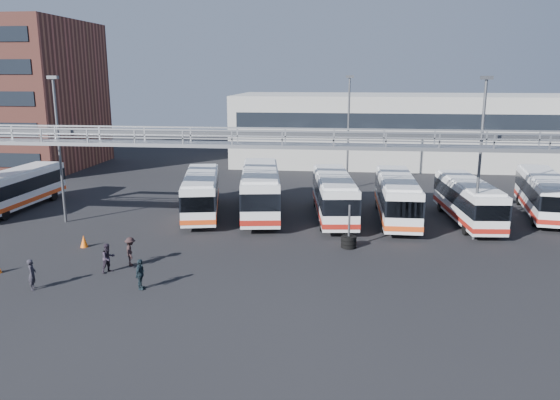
# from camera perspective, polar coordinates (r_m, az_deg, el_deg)

# --- Properties ---
(ground) EXTENTS (140.00, 140.00, 0.00)m
(ground) POSITION_cam_1_polar(r_m,az_deg,el_deg) (29.68, -0.67, -7.30)
(ground) COLOR black
(ground) RESTS_ON ground
(gantry) EXTENTS (51.40, 5.15, 7.10)m
(gantry) POSITION_cam_1_polar(r_m,az_deg,el_deg) (34.01, 0.56, 4.90)
(gantry) COLOR gray
(gantry) RESTS_ON ground
(apartment_building) EXTENTS (18.00, 15.00, 16.00)m
(apartment_building) POSITION_cam_1_polar(r_m,az_deg,el_deg) (68.80, -26.89, 9.71)
(apartment_building) COLOR brown
(apartment_building) RESTS_ON ground
(warehouse) EXTENTS (42.00, 14.00, 8.00)m
(warehouse) POSITION_cam_1_polar(r_m,az_deg,el_deg) (66.45, 13.99, 7.18)
(warehouse) COLOR #9E9E99
(warehouse) RESTS_ON ground
(light_pole_left) EXTENTS (0.70, 0.35, 10.21)m
(light_pole_left) POSITION_cam_1_polar(r_m,az_deg,el_deg) (40.88, -22.12, 5.63)
(light_pole_left) COLOR #4C4F54
(light_pole_left) RESTS_ON ground
(light_pole_mid) EXTENTS (0.70, 0.35, 10.21)m
(light_pole_mid) POSITION_cam_1_polar(r_m,az_deg,el_deg) (35.92, 20.23, 4.89)
(light_pole_mid) COLOR #4C4F54
(light_pole_mid) RESTS_ON ground
(light_pole_back) EXTENTS (0.70, 0.35, 10.21)m
(light_pole_back) POSITION_cam_1_polar(r_m,az_deg,el_deg) (49.82, 7.16, 7.64)
(light_pole_back) COLOR #4C4F54
(light_pole_back) RESTS_ON ground
(bus_0) EXTENTS (2.68, 10.19, 3.07)m
(bus_0) POSITION_cam_1_polar(r_m,az_deg,el_deg) (46.98, -25.80, 1.15)
(bus_0) COLOR silver
(bus_0) RESTS_ON ground
(bus_3) EXTENTS (4.46, 10.56, 3.13)m
(bus_3) POSITION_cam_1_polar(r_m,az_deg,el_deg) (41.00, -8.23, 0.81)
(bus_3) COLOR silver
(bus_3) RESTS_ON ground
(bus_4) EXTENTS (4.34, 11.82, 3.51)m
(bus_4) POSITION_cam_1_polar(r_m,az_deg,el_deg) (40.68, -2.06, 1.14)
(bus_4) COLOR silver
(bus_4) RESTS_ON ground
(bus_5) EXTENTS (3.65, 10.83, 3.22)m
(bus_5) POSITION_cam_1_polar(r_m,az_deg,el_deg) (39.82, 5.64, 0.59)
(bus_5) COLOR silver
(bus_5) RESTS_ON ground
(bus_6) EXTENTS (2.49, 10.63, 3.23)m
(bus_6) POSITION_cam_1_polar(r_m,az_deg,el_deg) (40.01, 12.09, 0.42)
(bus_6) COLOR silver
(bus_6) RESTS_ON ground
(bus_7) EXTENTS (3.17, 10.13, 3.03)m
(bus_7) POSITION_cam_1_polar(r_m,az_deg,el_deg) (40.72, 19.03, 0.05)
(bus_7) COLOR silver
(bus_7) RESTS_ON ground
(bus_8) EXTENTS (3.84, 10.57, 3.14)m
(bus_8) POSITION_cam_1_polar(r_m,az_deg,el_deg) (44.82, 25.78, 0.68)
(bus_8) COLOR silver
(bus_8) RESTS_ON ground
(pedestrian_a) EXTENTS (0.53, 0.65, 1.55)m
(pedestrian_a) POSITION_cam_1_polar(r_m,az_deg,el_deg) (29.45, -24.48, -7.08)
(pedestrian_a) COLOR #23212A
(pedestrian_a) RESTS_ON ground
(pedestrian_b) EXTENTS (0.93, 0.98, 1.59)m
(pedestrian_b) POSITION_cam_1_polar(r_m,az_deg,el_deg) (30.45, -17.52, -5.80)
(pedestrian_b) COLOR #28212D
(pedestrian_b) RESTS_ON ground
(pedestrian_c) EXTENTS (0.94, 1.19, 1.61)m
(pedestrian_c) POSITION_cam_1_polar(r_m,az_deg,el_deg) (31.19, -15.35, -5.20)
(pedestrian_c) COLOR black
(pedestrian_c) RESTS_ON ground
(pedestrian_d) EXTENTS (0.40, 0.91, 1.55)m
(pedestrian_d) POSITION_cam_1_polar(r_m,az_deg,el_deg) (27.71, -14.40, -7.53)
(pedestrian_d) COLOR #1B2930
(pedestrian_d) RESTS_ON ground
(cone_right) EXTENTS (0.59, 0.59, 0.73)m
(cone_right) POSITION_cam_1_polar(r_m,az_deg,el_deg) (35.41, -19.81, -4.08)
(cone_right) COLOR #F8610D
(cone_right) RESTS_ON ground
(tire_stack) EXTENTS (0.93, 0.93, 2.67)m
(tire_stack) POSITION_cam_1_polar(r_m,az_deg,el_deg) (33.46, 7.19, -4.22)
(tire_stack) COLOR black
(tire_stack) RESTS_ON ground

